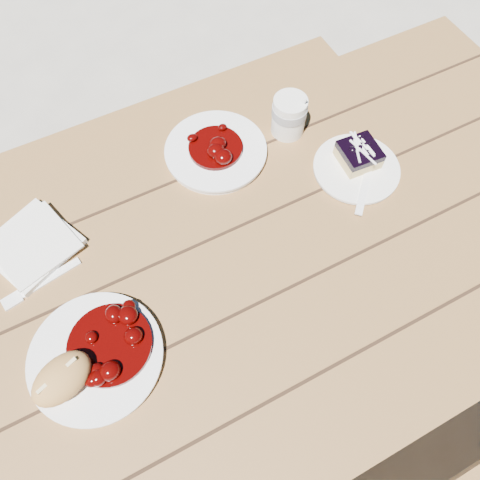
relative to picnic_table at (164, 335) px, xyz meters
name	(u,v)px	position (x,y,z in m)	size (l,w,h in m)	color
ground	(190,387)	(0.00, 0.00, -0.59)	(60.00, 60.00, 0.00)	#A39E93
picnic_table	(164,335)	(0.00, 0.00, 0.00)	(2.00, 1.55, 0.75)	brown
main_plate	(96,357)	(-0.12, -0.04, 0.17)	(0.23, 0.23, 0.02)	white
goulash_stew	(108,342)	(-0.09, -0.04, 0.20)	(0.15, 0.15, 0.04)	#3D0202
bread_roll	(62,378)	(-0.17, -0.06, 0.20)	(0.11, 0.07, 0.05)	#BC8848
dessert_plate	(356,169)	(0.51, 0.09, 0.17)	(0.18, 0.18, 0.01)	white
blueberry_cake	(359,154)	(0.52, 0.10, 0.19)	(0.08, 0.08, 0.04)	#D9BE76
fork_dessert	(364,190)	(0.49, 0.03, 0.17)	(0.03, 0.16, 0.01)	white
coffee_cup	(289,116)	(0.43, 0.25, 0.21)	(0.07, 0.07, 0.09)	white
napkin_stack	(32,246)	(-0.16, 0.22, 0.17)	(0.15, 0.15, 0.01)	white
fork_table	(50,278)	(-0.15, 0.14, 0.16)	(0.03, 0.16, 0.01)	white
second_plate	(216,152)	(0.26, 0.27, 0.17)	(0.21, 0.21, 0.02)	white
second_stew	(215,143)	(0.26, 0.27, 0.20)	(0.12, 0.12, 0.04)	#3D0202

